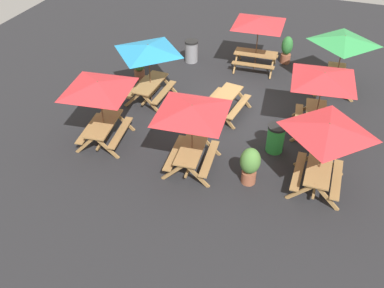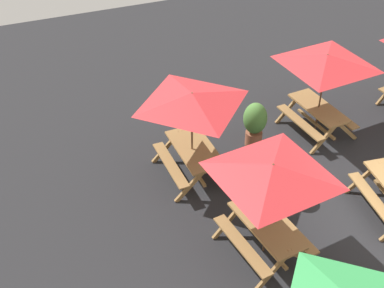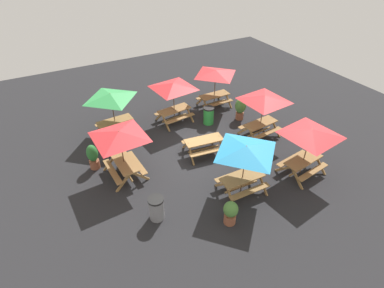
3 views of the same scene
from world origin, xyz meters
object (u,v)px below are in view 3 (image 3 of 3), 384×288
object	(u,v)px
picnic_table_0	(264,101)
potted_plant_2	(240,108)
potted_plant_0	(93,156)
picnic_table_1	(246,153)
picnic_table_6	(173,89)
potted_plant_1	(231,212)
picnic_table_2	(215,75)
picnic_table_7	(111,99)
trash_bin_gray	(156,208)
trash_bin_green	(209,115)
picnic_table_5	(310,136)
picnic_table_4	(120,138)
picnic_table_3	(204,143)

from	to	relation	value
picnic_table_0	potted_plant_2	size ratio (longest dim) A/B	2.25
picnic_table_0	potted_plant_0	size ratio (longest dim) A/B	2.30
picnic_table_0	picnic_table_1	world-z (taller)	same
picnic_table_6	potted_plant_0	size ratio (longest dim) A/B	2.29
picnic_table_0	potted_plant_1	distance (m)	6.22
picnic_table_2	picnic_table_7	size ratio (longest dim) A/B	1.00
picnic_table_7	trash_bin_gray	bearing A→B (deg)	82.74
trash_bin_green	picnic_table_2	bearing A→B (deg)	-130.87
picnic_table_6	trash_bin_green	world-z (taller)	picnic_table_6
picnic_table_0	picnic_table_6	xyz separation A→B (m)	(3.25, -3.34, 0.00)
picnic_table_2	picnic_table_5	xyz separation A→B (m)	(-0.15, 6.96, 0.00)
picnic_table_1	trash_bin_gray	xyz separation A→B (m)	(3.58, -0.36, -1.49)
trash_bin_green	picnic_table_0	bearing A→B (deg)	126.84
picnic_table_0	trash_bin_green	world-z (taller)	picnic_table_0
picnic_table_4	trash_bin_gray	world-z (taller)	picnic_table_4
picnic_table_3	picnic_table_1	bearing A→B (deg)	98.67
picnic_table_0	trash_bin_gray	size ratio (longest dim) A/B	2.88
picnic_table_7	potted_plant_1	size ratio (longest dim) A/B	2.32
picnic_table_7	potted_plant_2	distance (m)	6.92
trash_bin_gray	trash_bin_green	bearing A→B (deg)	-136.91
potted_plant_1	picnic_table_2	bearing A→B (deg)	-118.15
picnic_table_7	trash_bin_gray	size ratio (longest dim) A/B	2.38
trash_bin_green	picnic_table_4	bearing A→B (deg)	19.78
picnic_table_2	picnic_table_5	world-z (taller)	same
trash_bin_green	picnic_table_1	bearing A→B (deg)	73.49
potted_plant_0	potted_plant_2	xyz separation A→B (m)	(-8.21, -0.36, 0.06)
picnic_table_1	picnic_table_0	bearing A→B (deg)	-136.84
picnic_table_6	potted_plant_2	xyz separation A→B (m)	(-3.34, 1.50, -1.29)
picnic_table_4	picnic_table_6	distance (m)	4.85
picnic_table_2	picnic_table_7	distance (m)	6.04
picnic_table_0	trash_bin_green	size ratio (longest dim) A/B	2.88
picnic_table_3	picnic_table_6	size ratio (longest dim) A/B	0.70
trash_bin_gray	potted_plant_1	bearing A→B (deg)	146.46
picnic_table_0	picnic_table_5	bearing A→B (deg)	80.55
trash_bin_gray	potted_plant_2	size ratio (longest dim) A/B	0.78
picnic_table_4	picnic_table_6	bearing A→B (deg)	124.94
picnic_table_1	potted_plant_2	world-z (taller)	picnic_table_1
picnic_table_5	picnic_table_6	bearing A→B (deg)	-72.53
picnic_table_3	trash_bin_green	size ratio (longest dim) A/B	2.00
picnic_table_4	picnic_table_5	world-z (taller)	same
potted_plant_1	picnic_table_0	bearing A→B (deg)	-138.83
picnic_table_0	picnic_table_4	world-z (taller)	same
potted_plant_0	picnic_table_7	bearing A→B (deg)	-126.61
picnic_table_4	picnic_table_7	bearing A→B (deg)	166.32
picnic_table_6	picnic_table_7	world-z (taller)	same
picnic_table_3	trash_bin_gray	distance (m)	4.37
picnic_table_3	potted_plant_0	size ratio (longest dim) A/B	1.60
picnic_table_6	picnic_table_3	bearing A→B (deg)	83.05
picnic_table_5	trash_bin_gray	bearing A→B (deg)	-13.30
picnic_table_0	trash_bin_gray	bearing A→B (deg)	15.26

